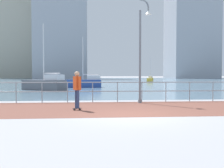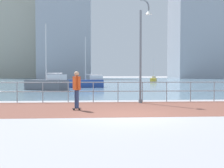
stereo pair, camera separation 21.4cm
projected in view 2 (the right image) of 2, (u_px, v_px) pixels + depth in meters
The scene contains 12 objects.
ground at pixel (101, 82), 50.50m from camera, with size 220.00×220.00×0.00m, color #9E9EA3.
brick_paving at pixel (123, 108), 12.86m from camera, with size 28.00×5.51×0.01m, color brown.
harbor_water at pixel (100, 81), 60.48m from camera, with size 180.00×88.00×0.00m, color slate.
waterfront_railing at pixel (118, 88), 15.58m from camera, with size 25.25×0.06×1.15m.
lamppost at pixel (143, 46), 14.86m from camera, with size 0.63×0.69×5.64m.
skateboarder at pixel (77, 87), 12.14m from camera, with size 0.41×0.53×1.71m.
sailboat_navy at pixel (87, 83), 31.96m from camera, with size 4.19×1.41×5.84m.
sailboat_ivory at pixel (154, 79), 53.97m from camera, with size 1.98×3.50×4.70m.
sailboat_blue at pixel (47, 84), 26.75m from camera, with size 4.57×3.76×6.43m.
tower_glass at pixel (22, 23), 101.12m from camera, with size 17.58×15.23×41.90m.
tower_beige at pixel (195, 21), 95.15m from camera, with size 15.23×15.21×41.18m.
tower_slate at pixel (66, 27), 86.89m from camera, with size 15.70×15.29×34.23m.
Camera 2 is at (-1.39, -10.49, 1.61)m, focal length 44.22 mm.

